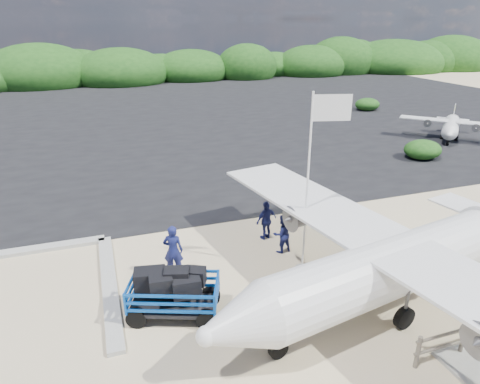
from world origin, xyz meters
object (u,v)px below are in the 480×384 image
object	(u,v)px
baggage_cart	(176,315)
signboard	(371,278)
aircraft_large	(363,129)
crew_c	(266,220)
crew_b	(282,234)
crew_a	(173,250)
flagpole	(302,267)
aircraft_small	(79,113)

from	to	relation	value
baggage_cart	signboard	bearing A→B (deg)	18.89
aircraft_large	crew_c	bearing A→B (deg)	35.09
crew_c	aircraft_large	xyz separation A→B (m)	(15.07, 15.31, -0.85)
aircraft_large	crew_b	bearing A→B (deg)	37.58
signboard	aircraft_large	bearing A→B (deg)	53.49
crew_c	signboard	bearing A→B (deg)	105.13
crew_a	aircraft_large	distance (m)	25.53
baggage_cart	crew_a	world-z (taller)	crew_a
flagpole	aircraft_large	distance (m)	23.12
aircraft_small	aircraft_large	bearing A→B (deg)	103.45
flagpole	aircraft_large	world-z (taller)	flagpole
aircraft_large	aircraft_small	distance (m)	27.06
baggage_cart	crew_a	distance (m)	2.56
crew_b	signboard	bearing A→B (deg)	121.38
signboard	crew_b	distance (m)	3.68
flagpole	crew_c	distance (m)	2.73
crew_c	aircraft_small	bearing A→B (deg)	-91.38
baggage_cart	flagpole	size ratio (longest dim) A/B	0.45
crew_a	aircraft_small	distance (m)	31.61
baggage_cart	crew_c	world-z (taller)	crew_c
flagpole	aircraft_small	xyz separation A→B (m)	(-8.09, 32.53, 0.00)
aircraft_small	crew_c	bearing A→B (deg)	60.62
aircraft_small	crew_b	bearing A→B (deg)	60.36
crew_a	aircraft_small	size ratio (longest dim) A/B	0.31
baggage_cart	crew_b	distance (m)	5.46
signboard	aircraft_small	size ratio (longest dim) A/B	0.24
signboard	aircraft_small	world-z (taller)	aircraft_small
baggage_cart	aircraft_large	xyz separation A→B (m)	(19.67, 19.08, 0.00)
crew_b	crew_c	world-z (taller)	crew_c
crew_a	crew_b	xyz separation A→B (m)	(4.34, 0.22, -0.18)
flagpole	signboard	world-z (taller)	flagpole
crew_a	flagpole	bearing A→B (deg)	-172.31
baggage_cart	signboard	distance (m)	7.01
crew_b	aircraft_large	bearing A→B (deg)	-139.32
signboard	crew_a	world-z (taller)	crew_a
crew_a	aircraft_large	bearing A→B (deg)	-117.45
flagpole	crew_c	bearing A→B (deg)	99.14
crew_c	crew_a	bearing A→B (deg)	3.25
baggage_cart	flagpole	bearing A→B (deg)	34.42
crew_c	aircraft_small	world-z (taller)	crew_c
flagpole	crew_b	world-z (taller)	flagpole
crew_b	crew_c	bearing A→B (deg)	-89.74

